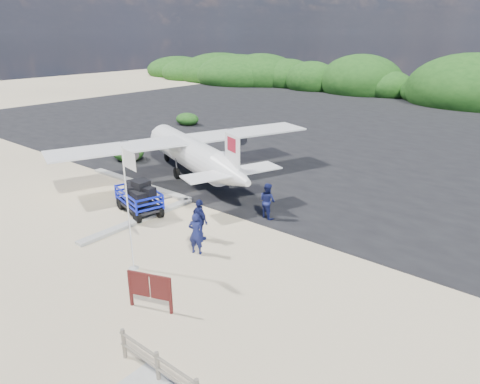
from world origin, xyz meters
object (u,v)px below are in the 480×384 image
object	(u,v)px
flagpole	(134,268)
signboard	(152,309)
crew_c	(200,220)
crew_a	(196,233)
crew_b	(267,201)
aircraft_small	(373,123)
baggage_cart	(140,213)

from	to	relation	value
flagpole	signboard	distance (m)	3.05
flagpole	crew_c	size ratio (longest dim) A/B	2.60
flagpole	crew_a	xyz separation A→B (m)	(1.09, 2.55, 0.94)
crew_b	aircraft_small	world-z (taller)	crew_b
flagpole	crew_b	world-z (taller)	flagpole
baggage_cart	signboard	bearing A→B (deg)	-20.63
signboard	crew_b	size ratio (longest dim) A/B	0.92
crew_b	aircraft_small	size ratio (longest dim) A/B	0.24
crew_b	baggage_cart	bearing A→B (deg)	44.26
crew_c	baggage_cart	bearing A→B (deg)	10.64
crew_a	aircraft_small	distance (m)	32.72
flagpole	crew_a	world-z (taller)	flagpole
crew_b	aircraft_small	bearing A→B (deg)	-67.83
signboard	crew_b	bearing A→B (deg)	78.40
flagpole	crew_b	bearing A→B (deg)	80.49
crew_a	crew_b	world-z (taller)	crew_b
crew_b	crew_c	size ratio (longest dim) A/B	0.96
baggage_cart	flagpole	size ratio (longest dim) A/B	0.61
signboard	crew_c	distance (m)	5.60
crew_a	aircraft_small	size ratio (longest dim) A/B	0.24
crew_b	crew_c	distance (m)	4.08
flagpole	aircraft_small	xyz separation A→B (m)	(-4.41, 34.78, 0.00)
flagpole	crew_c	xyz separation A→B (m)	(0.30, 3.60, 0.99)
baggage_cart	aircraft_small	size ratio (longest dim) A/B	0.40
baggage_cart	crew_b	bearing A→B (deg)	49.22
flagpole	signboard	world-z (taller)	flagpole
signboard	crew_a	distance (m)	4.33
flagpole	crew_b	size ratio (longest dim) A/B	2.71
signboard	aircraft_small	bearing A→B (deg)	80.26
crew_a	baggage_cart	bearing A→B (deg)	-34.01
flagpole	crew_a	bearing A→B (deg)	66.81
flagpole	crew_c	bearing A→B (deg)	85.17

